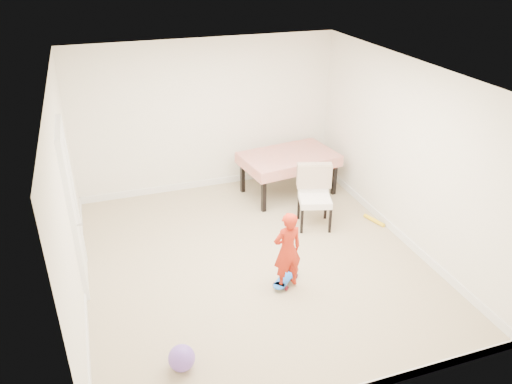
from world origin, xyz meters
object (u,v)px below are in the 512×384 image
object	(u,v)px
dining_table	(288,174)
skateboard	(286,279)
dining_chair	(315,198)
balloon	(182,358)
child	(287,252)

from	to	relation	value
dining_table	skateboard	bearing A→B (deg)	-120.72
dining_chair	skateboard	xyz separation A→B (m)	(-0.95, -1.20, -0.44)
dining_table	balloon	world-z (taller)	dining_table
dining_table	dining_chair	size ratio (longest dim) A/B	1.62
skateboard	child	bearing A→B (deg)	-148.33
skateboard	child	size ratio (longest dim) A/B	0.52
dining_table	child	xyz separation A→B (m)	(-1.01, -2.46, 0.16)
dining_chair	skateboard	size ratio (longest dim) A/B	1.78
skateboard	balloon	size ratio (longest dim) A/B	1.94
dining_chair	child	distance (m)	1.62
child	balloon	distance (m)	1.83
dining_table	skateboard	world-z (taller)	dining_table
dining_chair	child	world-z (taller)	child
dining_chair	child	size ratio (longest dim) A/B	0.92
dining_table	child	size ratio (longest dim) A/B	1.49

